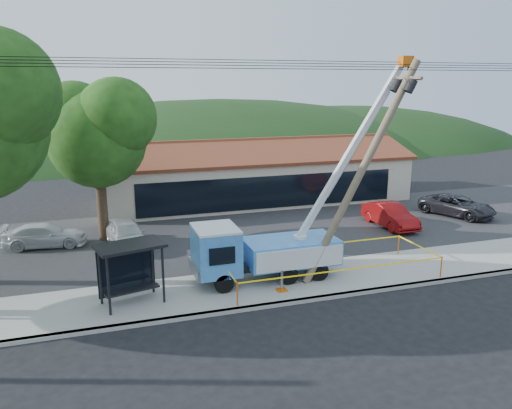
{
  "coord_description": "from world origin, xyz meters",
  "views": [
    {
      "loc": [
        -7.17,
        -15.01,
        8.63
      ],
      "look_at": [
        -0.67,
        5.0,
        3.47
      ],
      "focal_mm": 35.0,
      "sensor_mm": 36.0,
      "label": 1
    }
  ],
  "objects_px": {
    "car_silver": "(127,248)",
    "car_white": "(46,248)",
    "leaning_pole": "(366,162)",
    "car_dark": "(456,217)",
    "bus_shelter": "(129,259)",
    "utility_truck": "(263,247)",
    "car_red": "(389,228)"
  },
  "relations": [
    {
      "from": "utility_truck",
      "to": "car_red",
      "type": "bearing_deg",
      "value": 29.01
    },
    {
      "from": "car_red",
      "to": "car_dark",
      "type": "height_order",
      "value": "car_red"
    },
    {
      "from": "leaning_pole",
      "to": "utility_truck",
      "type": "bearing_deg",
      "value": 166.7
    },
    {
      "from": "car_red",
      "to": "car_dark",
      "type": "relative_size",
      "value": 0.89
    },
    {
      "from": "car_silver",
      "to": "utility_truck",
      "type": "bearing_deg",
      "value": -58.04
    },
    {
      "from": "bus_shelter",
      "to": "car_red",
      "type": "distance_m",
      "value": 17.07
    },
    {
      "from": "bus_shelter",
      "to": "leaning_pole",
      "type": "bearing_deg",
      "value": -16.02
    },
    {
      "from": "car_red",
      "to": "leaning_pole",
      "type": "bearing_deg",
      "value": -132.16
    },
    {
      "from": "car_red",
      "to": "car_white",
      "type": "relative_size",
      "value": 1.02
    },
    {
      "from": "utility_truck",
      "to": "car_dark",
      "type": "height_order",
      "value": "utility_truck"
    },
    {
      "from": "car_red",
      "to": "car_dark",
      "type": "xyz_separation_m",
      "value": [
        5.65,
        0.9,
        0.0
      ]
    },
    {
      "from": "car_dark",
      "to": "car_white",
      "type": "bearing_deg",
      "value": 152.98
    },
    {
      "from": "car_dark",
      "to": "car_silver",
      "type": "bearing_deg",
      "value": 156.09
    },
    {
      "from": "car_silver",
      "to": "car_white",
      "type": "bearing_deg",
      "value": 153.71
    },
    {
      "from": "bus_shelter",
      "to": "car_silver",
      "type": "distance_m",
      "value": 7.49
    },
    {
      "from": "bus_shelter",
      "to": "car_red",
      "type": "relative_size",
      "value": 0.66
    },
    {
      "from": "bus_shelter",
      "to": "car_white",
      "type": "height_order",
      "value": "bus_shelter"
    },
    {
      "from": "utility_truck",
      "to": "car_dark",
      "type": "xyz_separation_m",
      "value": [
        15.66,
        6.45,
        -1.59
      ]
    },
    {
      "from": "bus_shelter",
      "to": "car_white",
      "type": "xyz_separation_m",
      "value": [
        -3.84,
        8.63,
        -1.93
      ]
    },
    {
      "from": "car_red",
      "to": "utility_truck",
      "type": "bearing_deg",
      "value": -152.1
    },
    {
      "from": "car_white",
      "to": "car_dark",
      "type": "distance_m",
      "value": 25.31
    },
    {
      "from": "car_silver",
      "to": "car_white",
      "type": "relative_size",
      "value": 1.0
    },
    {
      "from": "bus_shelter",
      "to": "car_white",
      "type": "bearing_deg",
      "value": 99.9
    },
    {
      "from": "car_silver",
      "to": "car_dark",
      "type": "bearing_deg",
      "value": -8.04
    },
    {
      "from": "utility_truck",
      "to": "car_white",
      "type": "xyz_separation_m",
      "value": [
        -9.6,
        7.95,
        -1.59
      ]
    },
    {
      "from": "utility_truck",
      "to": "bus_shelter",
      "type": "distance_m",
      "value": 5.81
    },
    {
      "from": "car_silver",
      "to": "bus_shelter",
      "type": "bearing_deg",
      "value": -100.24
    },
    {
      "from": "car_silver",
      "to": "car_white",
      "type": "distance_m",
      "value": 4.38
    },
    {
      "from": "utility_truck",
      "to": "car_dark",
      "type": "relative_size",
      "value": 2.05
    },
    {
      "from": "bus_shelter",
      "to": "car_white",
      "type": "distance_m",
      "value": 9.64
    },
    {
      "from": "leaning_pole",
      "to": "car_dark",
      "type": "height_order",
      "value": "leaning_pole"
    },
    {
      "from": "leaning_pole",
      "to": "bus_shelter",
      "type": "height_order",
      "value": "leaning_pole"
    }
  ]
}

